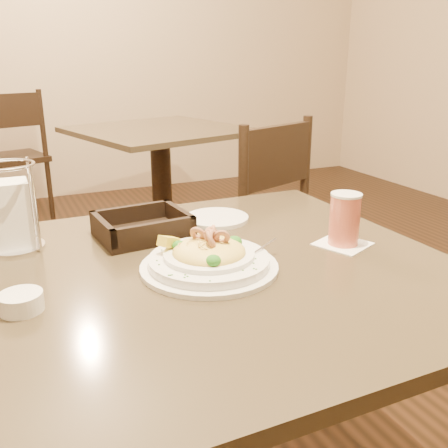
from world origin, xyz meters
name	(u,v)px	position (x,y,z in m)	size (l,w,h in m)	color
main_table	(228,362)	(0.00, 0.00, 0.51)	(0.90, 0.90, 0.74)	black
background_table	(161,168)	(0.49, 1.98, 0.51)	(1.10, 1.10, 0.74)	black
dining_chair_near	(249,226)	(0.48, 0.83, 0.50)	(0.54, 0.54, 0.93)	black
dining_chair_far	(13,153)	(-0.29, 2.95, 0.50)	(0.52, 0.52, 0.93)	black
pasta_bowl	(209,258)	(-0.05, -0.01, 0.77)	(0.30, 0.28, 0.09)	white
drink_glass	(345,220)	(0.28, -0.01, 0.80)	(0.14, 0.14, 0.12)	white
bread_basket	(143,228)	(-0.11, 0.23, 0.76)	(0.22, 0.18, 0.06)	black
napkin_caddy	(12,213)	(-0.39, 0.28, 0.83)	(0.12, 0.12, 0.19)	silver
side_plate	(217,218)	(0.09, 0.27, 0.75)	(0.16, 0.16, 0.01)	white
butter_ramekin	(21,302)	(-0.40, -0.03, 0.76)	(0.07, 0.07, 0.03)	white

